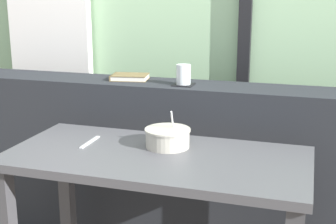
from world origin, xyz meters
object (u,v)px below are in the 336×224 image
Objects in this scene: coaster_square at (183,85)px; fork_utensil at (90,142)px; breakfast_table at (156,182)px; soup_bowl at (168,138)px; juice_glass at (183,75)px; closed_book at (130,77)px.

fork_utensil is at bearing -121.74° from coaster_square.
soup_bowl is (0.02, 0.10, 0.16)m from breakfast_table.
breakfast_table is at bearing -86.40° from juice_glass.
juice_glass reaches higher than closed_book.
fork_utensil reaches higher than breakfast_table.
coaster_square is 0.45m from soup_bowl.
coaster_square is at bearing 57.76° from fork_utensil.
closed_book is at bearing 126.93° from soup_bowl.
fork_utensil is at bearing -121.74° from juice_glass.
closed_book is at bearing 168.74° from juice_glass.
juice_glass is at bearing -11.26° from closed_book.
soup_bowl is 0.34m from fork_utensil.
closed_book is (-0.31, 0.06, 0.01)m from coaster_square.
fork_utensil is (-0.34, -0.05, -0.04)m from soup_bowl.
breakfast_table is 5.79× the size of closed_book.
fork_utensil is (-0.29, -0.47, -0.23)m from juice_glass.
soup_bowl is at bearing 81.16° from breakfast_table.
soup_bowl reaches higher than breakfast_table.
coaster_square is at bearing 90.00° from juice_glass.
breakfast_table is at bearing -98.84° from soup_bowl.
breakfast_table is at bearing -10.08° from fork_utensil.
breakfast_table is at bearing -59.39° from closed_book.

